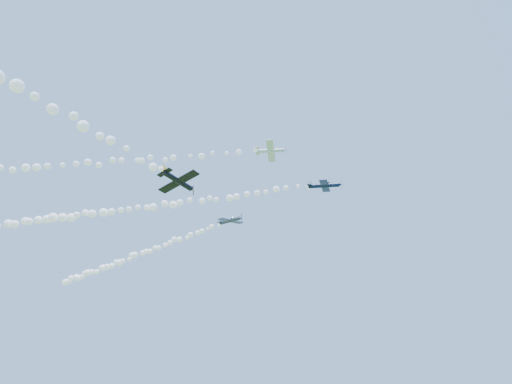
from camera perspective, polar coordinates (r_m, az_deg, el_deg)
The scene contains 7 objects.
plane_white at distance 93.07m, azimuth 1.96°, elevation 5.53°, with size 7.00×7.37×2.35m.
smoke_trail_white at distance 105.50m, azimuth -23.08°, elevation 3.40°, with size 78.07×36.22×3.01m, color white, non-canonical shape.
plane_navy at distance 95.63m, azimuth 9.14°, elevation 0.86°, with size 7.88×8.32×2.91m.
smoke_trail_navy at distance 107.34m, azimuth -15.07°, elevation -2.04°, with size 80.55×26.26×3.08m, color white, non-canonical shape.
plane_grey at distance 107.90m, azimuth -3.40°, elevation -3.81°, with size 7.75×8.06×2.92m.
smoke_trail_grey at distance 136.98m, azimuth -16.42°, elevation -8.39°, with size 76.76×13.93×3.41m, color white, non-canonical shape.
plane_black at distance 69.37m, azimuth -10.30°, elevation 1.43°, with size 7.69×7.34×2.38m.
Camera 1 is at (45.82, -73.10, 2.00)m, focal length 30.00 mm.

